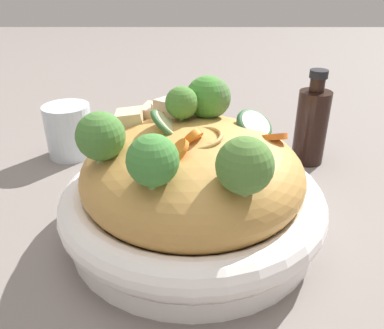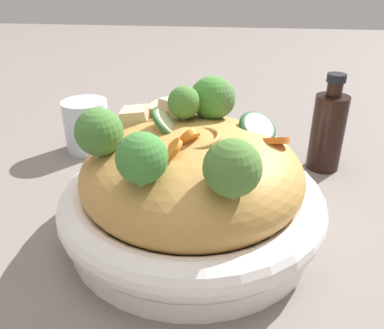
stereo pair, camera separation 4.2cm
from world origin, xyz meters
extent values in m
plane|color=slate|center=(0.00, 0.00, 0.00)|extent=(3.00, 3.00, 0.00)
cylinder|color=white|center=(0.00, 0.00, 0.01)|extent=(0.27, 0.27, 0.02)
torus|color=white|center=(0.00, 0.00, 0.04)|extent=(0.29, 0.29, 0.04)
ellipsoid|color=#BF8D46|center=(0.00, 0.00, 0.07)|extent=(0.24, 0.24, 0.10)
torus|color=tan|center=(0.00, 0.00, 0.11)|extent=(0.06, 0.06, 0.02)
torus|color=tan|center=(-0.02, -0.01, 0.12)|extent=(0.06, 0.06, 0.01)
torus|color=#B88845|center=(0.00, -0.01, 0.11)|extent=(0.07, 0.08, 0.02)
torus|color=tan|center=(-0.01, 0.03, 0.10)|extent=(0.05, 0.05, 0.02)
cone|color=#9AAC75|center=(-0.09, -0.04, 0.10)|extent=(0.03, 0.02, 0.02)
sphere|color=#4F7B37|center=(-0.09, -0.04, 0.13)|extent=(0.06, 0.06, 0.05)
cone|color=#8FB869|center=(0.05, -0.02, 0.12)|extent=(0.02, 0.02, 0.01)
sphere|color=#4F7B40|center=(0.05, -0.02, 0.14)|extent=(0.05, 0.05, 0.05)
cone|color=#92B975|center=(-0.03, 0.09, 0.10)|extent=(0.02, 0.02, 0.02)
sphere|color=#487D37|center=(-0.03, 0.09, 0.13)|extent=(0.05, 0.05, 0.05)
cone|color=#9AB875|center=(0.05, -0.02, 0.12)|extent=(0.02, 0.02, 0.01)
sphere|color=#438733|center=(0.05, -0.02, 0.14)|extent=(0.05, 0.05, 0.05)
cone|color=#95B96D|center=(-0.08, 0.03, 0.11)|extent=(0.02, 0.02, 0.01)
sphere|color=#41853A|center=(-0.08, 0.03, 0.13)|extent=(0.05, 0.05, 0.04)
cone|color=#8CAD76|center=(0.03, 0.01, 0.12)|extent=(0.02, 0.02, 0.02)
sphere|color=#4B8034|center=(0.03, 0.01, 0.14)|extent=(0.04, 0.04, 0.03)
cylinder|color=orange|center=(-0.05, 0.01, 0.12)|extent=(0.03, 0.02, 0.02)
cylinder|color=orange|center=(0.05, 0.04, 0.12)|extent=(0.02, 0.02, 0.02)
cylinder|color=orange|center=(0.01, -0.09, 0.11)|extent=(0.03, 0.03, 0.02)
cylinder|color=orange|center=(-0.03, 0.00, 0.13)|extent=(0.03, 0.03, 0.02)
cylinder|color=beige|center=(0.01, 0.03, 0.13)|extent=(0.04, 0.03, 0.03)
torus|color=#325B30|center=(0.01, 0.03, 0.13)|extent=(0.05, 0.04, 0.03)
cylinder|color=beige|center=(0.03, -0.07, 0.12)|extent=(0.05, 0.05, 0.03)
torus|color=#2C5B34|center=(0.03, -0.07, 0.12)|extent=(0.06, 0.06, 0.03)
cube|color=beige|center=(0.05, 0.07, 0.11)|extent=(0.03, 0.03, 0.03)
cube|color=beige|center=(0.06, 0.03, 0.12)|extent=(0.03, 0.03, 0.02)
cube|color=beige|center=(0.07, 0.05, 0.11)|extent=(0.04, 0.03, 0.02)
cube|color=beige|center=(0.05, 0.02, 0.12)|extent=(0.04, 0.04, 0.03)
cylinder|color=black|center=(0.17, -0.17, 0.05)|extent=(0.05, 0.05, 0.11)
cylinder|color=black|center=(0.17, -0.17, 0.12)|extent=(0.02, 0.02, 0.02)
cylinder|color=black|center=(0.17, -0.17, 0.13)|extent=(0.03, 0.03, 0.01)
cylinder|color=silver|center=(0.20, 0.19, 0.04)|extent=(0.07, 0.07, 0.08)
camera|label=1|loc=(-0.37, 0.00, 0.28)|focal=37.23mm
camera|label=2|loc=(-0.37, -0.04, 0.28)|focal=37.23mm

